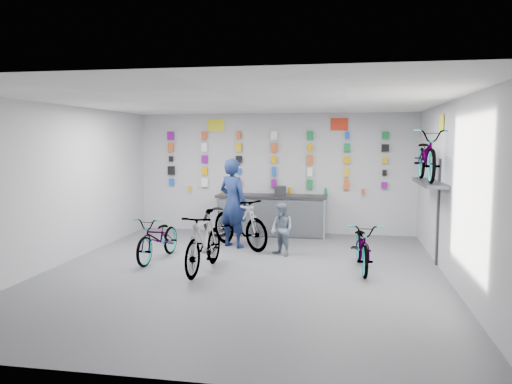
% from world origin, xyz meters
% --- Properties ---
extents(floor, '(8.00, 8.00, 0.00)m').
position_xyz_m(floor, '(0.00, 0.00, 0.00)').
color(floor, '#4B4B50').
rests_on(floor, ground).
extents(ceiling, '(8.00, 8.00, 0.00)m').
position_xyz_m(ceiling, '(0.00, 0.00, 3.00)').
color(ceiling, white).
rests_on(ceiling, wall_back).
extents(wall_back, '(7.00, 0.00, 7.00)m').
position_xyz_m(wall_back, '(0.00, 4.00, 1.50)').
color(wall_back, silver).
rests_on(wall_back, floor).
extents(wall_front, '(7.00, 0.00, 7.00)m').
position_xyz_m(wall_front, '(0.00, -4.00, 1.50)').
color(wall_front, silver).
rests_on(wall_front, floor).
extents(wall_left, '(0.00, 8.00, 8.00)m').
position_xyz_m(wall_left, '(-3.50, 0.00, 1.50)').
color(wall_left, silver).
rests_on(wall_left, floor).
extents(wall_right, '(0.00, 8.00, 8.00)m').
position_xyz_m(wall_right, '(3.50, 0.00, 1.50)').
color(wall_right, silver).
rests_on(wall_right, floor).
extents(counter, '(2.70, 0.66, 1.00)m').
position_xyz_m(counter, '(0.00, 3.54, 0.49)').
color(counter, black).
rests_on(counter, floor).
extents(merch_wall, '(5.58, 0.08, 1.56)m').
position_xyz_m(merch_wall, '(-0.13, 3.93, 1.81)').
color(merch_wall, blue).
rests_on(merch_wall, wall_back).
extents(wall_bracket, '(0.39, 1.90, 2.00)m').
position_xyz_m(wall_bracket, '(3.33, 1.20, 1.46)').
color(wall_bracket, '#333338').
rests_on(wall_bracket, wall_right).
extents(sign_left, '(0.42, 0.02, 0.30)m').
position_xyz_m(sign_left, '(-1.50, 3.98, 2.72)').
color(sign_left, yellow).
rests_on(sign_left, wall_back).
extents(sign_right, '(0.42, 0.02, 0.30)m').
position_xyz_m(sign_right, '(1.60, 3.98, 2.72)').
color(sign_right, red).
rests_on(sign_right, wall_back).
extents(sign_side, '(0.02, 0.40, 0.30)m').
position_xyz_m(sign_side, '(3.48, 1.20, 2.65)').
color(sign_side, yellow).
rests_on(sign_side, wall_right).
extents(bike_left, '(0.74, 1.73, 0.88)m').
position_xyz_m(bike_left, '(-1.80, 0.65, 0.44)').
color(bike_left, gray).
rests_on(bike_left, floor).
extents(bike_center, '(0.63, 1.84, 1.09)m').
position_xyz_m(bike_center, '(-0.69, -0.03, 0.54)').
color(bike_center, gray).
rests_on(bike_center, floor).
extents(bike_right, '(0.71, 1.74, 0.90)m').
position_xyz_m(bike_right, '(2.10, 0.58, 0.45)').
color(bike_right, gray).
rests_on(bike_right, floor).
extents(bike_service, '(1.78, 1.62, 1.13)m').
position_xyz_m(bike_service, '(-0.48, 2.01, 0.56)').
color(bike_service, gray).
rests_on(bike_service, floor).
extents(bike_wall, '(0.63, 1.80, 0.95)m').
position_xyz_m(bike_wall, '(3.25, 1.20, 2.05)').
color(bike_wall, gray).
rests_on(bike_wall, wall_bracket).
extents(clerk, '(0.84, 0.74, 1.94)m').
position_xyz_m(clerk, '(-0.63, 2.09, 0.97)').
color(clerk, '#121F47').
rests_on(clerk, floor).
extents(customer, '(0.66, 0.65, 1.07)m').
position_xyz_m(customer, '(0.52, 1.45, 0.54)').
color(customer, slate).
rests_on(customer, floor).
extents(spare_wheel, '(0.77, 0.46, 0.73)m').
position_xyz_m(spare_wheel, '(-1.25, 3.17, 0.36)').
color(spare_wheel, black).
rests_on(spare_wheel, floor).
extents(register, '(0.32, 0.34, 0.22)m').
position_xyz_m(register, '(0.21, 3.55, 1.11)').
color(register, black).
rests_on(register, counter).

